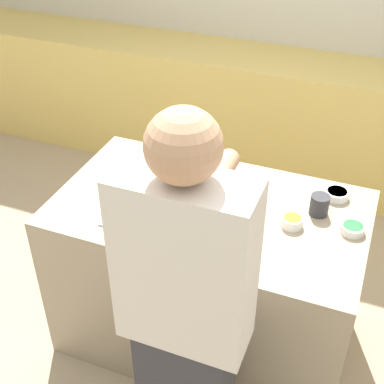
# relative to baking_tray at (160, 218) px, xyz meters

# --- Properties ---
(ground_plane) EXTENTS (12.00, 12.00, 0.00)m
(ground_plane) POSITION_rel_baking_tray_xyz_m (0.18, 0.17, -0.90)
(ground_plane) COLOR tan
(wall_back) EXTENTS (8.00, 0.05, 2.60)m
(wall_back) POSITION_rel_baking_tray_xyz_m (0.18, 2.26, 0.40)
(wall_back) COLOR beige
(wall_back) RESTS_ON ground_plane
(back_cabinet_block) EXTENTS (6.00, 0.60, 0.95)m
(back_cabinet_block) POSITION_rel_baking_tray_xyz_m (0.18, 1.94, -0.42)
(back_cabinet_block) COLOR #DBBC60
(back_cabinet_block) RESTS_ON ground_plane
(kitchen_island) EXTENTS (1.47, 0.86, 0.90)m
(kitchen_island) POSITION_rel_baking_tray_xyz_m (0.18, 0.17, -0.45)
(kitchen_island) COLOR gray
(kitchen_island) RESTS_ON ground_plane
(baking_tray) EXTENTS (0.48, 0.30, 0.01)m
(baking_tray) POSITION_rel_baking_tray_xyz_m (0.00, 0.00, 0.00)
(baking_tray) COLOR #B2B2BC
(baking_tray) RESTS_ON kitchen_island
(gingerbread_house) EXTENTS (0.21, 0.15, 0.24)m
(gingerbread_house) POSITION_rel_baking_tray_xyz_m (0.00, 0.00, 0.09)
(gingerbread_house) COLOR brown
(gingerbread_house) RESTS_ON baking_tray
(decorative_tree) EXTENTS (0.12, 0.12, 0.30)m
(decorative_tree) POSITION_rel_baking_tray_xyz_m (-0.09, 0.33, 0.15)
(decorative_tree) COLOR #DBD675
(decorative_tree) RESTS_ON kitchen_island
(candy_bowl_beside_tree) EXTENTS (0.12, 0.12, 0.04)m
(candy_bowl_beside_tree) POSITION_rel_baking_tray_xyz_m (0.72, 0.46, 0.02)
(candy_bowl_beside_tree) COLOR white
(candy_bowl_beside_tree) RESTS_ON kitchen_island
(candy_bowl_far_right) EXTENTS (0.10, 0.10, 0.05)m
(candy_bowl_far_right) POSITION_rel_baking_tray_xyz_m (0.57, 0.17, 0.02)
(candy_bowl_far_right) COLOR white
(candy_bowl_far_right) RESTS_ON kitchen_island
(candy_bowl_near_tray_right) EXTENTS (0.11, 0.11, 0.04)m
(candy_bowl_near_tray_right) POSITION_rel_baking_tray_xyz_m (0.83, 0.22, 0.02)
(candy_bowl_near_tray_right) COLOR white
(candy_bowl_near_tray_right) RESTS_ON kitchen_island
(candy_bowl_behind_tray) EXTENTS (0.13, 0.13, 0.05)m
(candy_bowl_behind_tray) POSITION_rel_baking_tray_xyz_m (-0.26, 0.46, 0.02)
(candy_bowl_behind_tray) COLOR white
(candy_bowl_behind_tray) RESTS_ON kitchen_island
(candy_bowl_far_left) EXTENTS (0.12, 0.12, 0.05)m
(candy_bowl_far_left) POSITION_rel_baking_tray_xyz_m (0.13, 0.31, 0.03)
(candy_bowl_far_left) COLOR white
(candy_bowl_far_left) RESTS_ON kitchen_island
(mug) EXTENTS (0.09, 0.09, 0.10)m
(mug) POSITION_rel_baking_tray_xyz_m (0.66, 0.30, 0.05)
(mug) COLOR #2D2D33
(mug) RESTS_ON kitchen_island
(person) EXTENTS (0.46, 0.58, 1.76)m
(person) POSITION_rel_baking_tray_xyz_m (0.34, -0.53, 0.01)
(person) COLOR #333338
(person) RESTS_ON ground_plane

